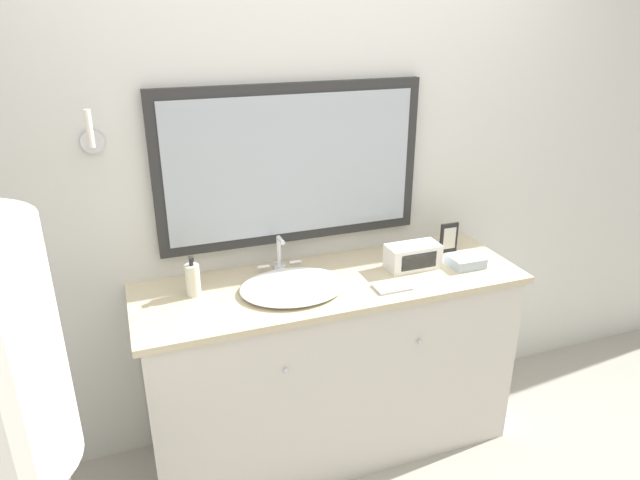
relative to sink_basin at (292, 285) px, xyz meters
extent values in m
cube|color=silver|center=(0.19, 0.33, 0.36)|extent=(8.00, 0.06, 2.55)
cube|color=#282828|center=(0.09, 0.28, 0.44)|extent=(1.21, 0.04, 0.71)
cube|color=#9EA8B2|center=(0.09, 0.26, 0.44)|extent=(1.12, 0.01, 0.62)
cylinder|color=silver|center=(-0.71, 0.29, 0.61)|extent=(0.09, 0.01, 0.09)
cylinder|color=silver|center=(-0.71, 0.24, 0.61)|extent=(0.02, 0.10, 0.02)
cylinder|color=white|center=(-0.71, 0.19, 0.68)|extent=(0.02, 0.02, 0.14)
cube|color=beige|center=(0.19, 0.02, -0.48)|extent=(1.66, 0.52, 0.87)
cube|color=#C6B793|center=(0.19, 0.02, -0.03)|extent=(1.72, 0.56, 0.03)
sphere|color=silver|center=(-0.11, -0.25, -0.24)|extent=(0.02, 0.02, 0.02)
sphere|color=silver|center=(0.49, -0.25, -0.24)|extent=(0.02, 0.02, 0.02)
ellipsoid|color=white|center=(0.00, -0.01, 0.00)|extent=(0.45, 0.37, 0.03)
cylinder|color=silver|center=(0.00, 0.20, 0.00)|extent=(0.06, 0.06, 0.03)
cylinder|color=silver|center=(0.00, 0.20, 0.08)|extent=(0.02, 0.02, 0.13)
cylinder|color=silver|center=(0.00, 0.16, 0.14)|extent=(0.02, 0.07, 0.02)
cylinder|color=white|center=(-0.07, 0.20, 0.01)|extent=(0.06, 0.02, 0.02)
cylinder|color=white|center=(0.08, 0.20, 0.01)|extent=(0.06, 0.02, 0.02)
cylinder|color=beige|center=(-0.40, 0.09, 0.05)|extent=(0.06, 0.06, 0.14)
cylinder|color=black|center=(-0.40, 0.09, 0.13)|extent=(0.02, 0.02, 0.04)
cube|color=black|center=(-0.40, 0.08, 0.15)|extent=(0.02, 0.03, 0.01)
cube|color=white|center=(0.58, 0.02, 0.04)|extent=(0.24, 0.12, 0.11)
cube|color=black|center=(0.58, -0.04, 0.04)|extent=(0.18, 0.01, 0.08)
cube|color=black|center=(0.83, 0.12, 0.06)|extent=(0.09, 0.01, 0.15)
cube|color=beige|center=(0.83, 0.11, 0.06)|extent=(0.07, 0.00, 0.11)
cube|color=#A8B7C6|center=(0.82, -0.05, 0.00)|extent=(0.15, 0.13, 0.05)
cube|color=silver|center=(0.40, -0.14, -0.01)|extent=(0.15, 0.10, 0.01)
camera|label=1|loc=(-0.63, -2.07, 1.10)|focal=32.00mm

